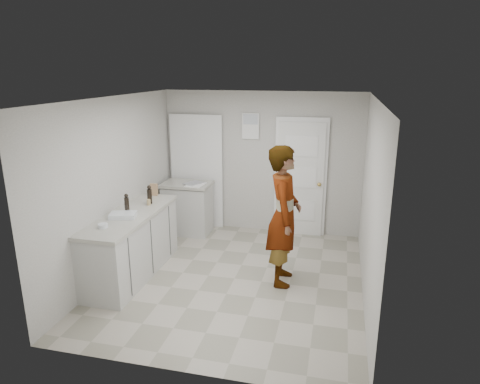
% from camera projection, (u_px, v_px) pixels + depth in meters
% --- Properties ---
extents(ground, '(4.00, 4.00, 0.00)m').
position_uv_depth(ground, '(235.00, 278.00, 6.05)').
color(ground, gray).
rests_on(ground, ground).
extents(room_shell, '(4.00, 4.00, 4.00)m').
position_uv_depth(room_shell, '(251.00, 175.00, 7.63)').
color(room_shell, '#A8A59E').
rests_on(room_shell, ground).
extents(main_counter, '(0.64, 1.96, 0.93)m').
position_uv_depth(main_counter, '(132.00, 247.00, 6.07)').
color(main_counter, '#B8B8B3').
rests_on(main_counter, ground).
extents(side_counter, '(0.84, 0.61, 0.93)m').
position_uv_depth(side_counter, '(188.00, 210.00, 7.66)').
color(side_counter, '#B8B8B3').
rests_on(side_counter, ground).
extents(person, '(0.53, 0.74, 1.92)m').
position_uv_depth(person, '(284.00, 216.00, 5.73)').
color(person, silver).
rests_on(person, ground).
extents(cake_mix_box, '(0.12, 0.07, 0.19)m').
position_uv_depth(cake_mix_box, '(154.00, 190.00, 6.75)').
color(cake_mix_box, '#906548').
rests_on(cake_mix_box, main_counter).
extents(spice_jar, '(0.06, 0.06, 0.09)m').
position_uv_depth(spice_jar, '(149.00, 202.00, 6.29)').
color(spice_jar, tan).
rests_on(spice_jar, main_counter).
extents(oil_cruet_a, '(0.07, 0.07, 0.28)m').
position_uv_depth(oil_cruet_a, '(150.00, 195.00, 6.33)').
color(oil_cruet_a, black).
rests_on(oil_cruet_a, main_counter).
extents(oil_cruet_b, '(0.06, 0.06, 0.29)m').
position_uv_depth(oil_cruet_b, '(127.00, 204.00, 5.88)').
color(oil_cruet_b, black).
rests_on(oil_cruet_b, main_counter).
extents(baking_dish, '(0.40, 0.33, 0.06)m').
position_uv_depth(baking_dish, '(123.00, 215.00, 5.77)').
color(baking_dish, silver).
rests_on(baking_dish, main_counter).
extents(egg_bowl, '(0.12, 0.12, 0.05)m').
position_uv_depth(egg_bowl, '(103.00, 226.00, 5.40)').
color(egg_bowl, silver).
rests_on(egg_bowl, main_counter).
extents(papers, '(0.31, 0.38, 0.01)m').
position_uv_depth(papers, '(196.00, 185.00, 7.39)').
color(papers, white).
rests_on(papers, side_counter).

